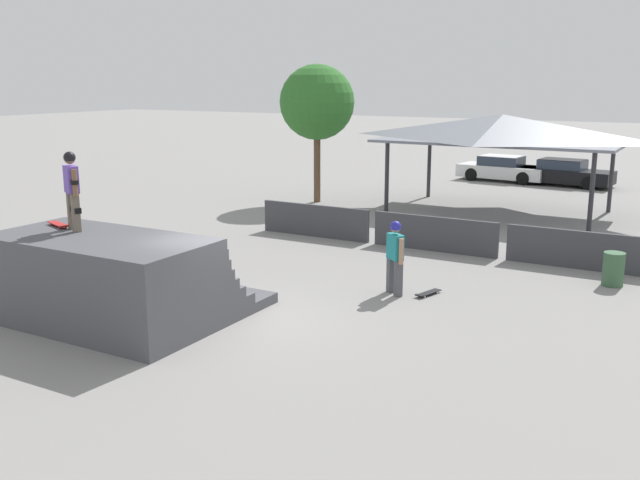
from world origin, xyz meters
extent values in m
plane|color=gray|center=(0.00, 0.00, 0.00)|extent=(160.00, 160.00, 0.00)
cube|color=#4C4C51|center=(-2.35, -0.38, 0.12)|extent=(4.74, 4.27, 0.23)
cube|color=#4C4C51|center=(-2.35, -0.83, 0.35)|extent=(4.74, 3.36, 0.23)
cube|color=#4C4C51|center=(-2.35, -1.00, 0.59)|extent=(4.74, 3.03, 0.23)
cube|color=#4C4C51|center=(-2.35, -1.11, 0.82)|extent=(4.74, 2.80, 0.23)
cube|color=#4C4C51|center=(-2.35, -1.19, 1.05)|extent=(4.74, 2.64, 0.23)
cube|color=#4C4C51|center=(-2.35, -1.25, 1.29)|extent=(4.74, 2.53, 0.23)
cube|color=#4C4C51|center=(-2.35, -1.29, 1.52)|extent=(4.74, 2.45, 0.23)
cube|color=#4C4C51|center=(-2.35, -1.31, 1.76)|extent=(4.74, 2.41, 0.23)
cylinder|color=silver|center=(-2.35, -0.12, 1.84)|extent=(4.64, 0.07, 0.07)
cube|color=#6B6051|center=(-3.17, -1.14, 2.28)|extent=(0.21, 0.21, 0.81)
cube|color=black|center=(-3.15, -1.12, 2.33)|extent=(0.23, 0.21, 0.12)
cube|color=#6B6051|center=(-3.48, -0.98, 2.28)|extent=(0.21, 0.21, 0.81)
cube|color=black|center=(-3.47, -0.95, 2.33)|extent=(0.23, 0.21, 0.12)
cube|color=#6B4CB7|center=(-3.32, -1.06, 2.98)|extent=(0.49, 0.40, 0.58)
cylinder|color=brown|center=(-3.08, -1.19, 2.93)|extent=(0.15, 0.15, 0.58)
cylinder|color=black|center=(-3.08, -1.19, 2.94)|extent=(0.22, 0.22, 0.08)
cylinder|color=brown|center=(-3.57, -0.93, 2.93)|extent=(0.15, 0.15, 0.58)
cylinder|color=black|center=(-3.57, -0.93, 2.94)|extent=(0.22, 0.22, 0.08)
sphere|color=brown|center=(-3.32, -1.06, 3.41)|extent=(0.22, 0.22, 0.22)
sphere|color=black|center=(-3.32, -1.06, 3.44)|extent=(0.25, 0.25, 0.25)
cylinder|color=red|center=(-3.69, -0.98, 1.90)|extent=(0.06, 0.05, 0.05)
cylinder|color=red|center=(-3.74, -1.12, 1.90)|extent=(0.06, 0.05, 0.05)
cylinder|color=red|center=(-4.16, -0.82, 1.90)|extent=(0.06, 0.05, 0.05)
cylinder|color=red|center=(-4.21, -0.95, 1.90)|extent=(0.06, 0.05, 0.05)
cube|color=#B22323|center=(-3.95, -0.97, 1.93)|extent=(0.82, 0.46, 0.02)
cube|color=#B22323|center=(-3.61, -1.09, 1.95)|extent=(0.16, 0.22, 0.02)
cube|color=#4C4C51|center=(1.96, 3.79, 0.43)|extent=(0.23, 0.23, 0.86)
cube|color=#4C4C51|center=(2.25, 3.56, 0.43)|extent=(0.23, 0.23, 0.86)
cube|color=teal|center=(2.11, 3.68, 1.17)|extent=(0.51, 0.47, 0.61)
cylinder|color=#A87A5B|center=(1.88, 3.86, 1.12)|extent=(0.16, 0.16, 0.61)
cylinder|color=#A87A5B|center=(2.34, 3.50, 1.12)|extent=(0.16, 0.16, 0.61)
sphere|color=#A87A5B|center=(2.11, 3.68, 1.63)|extent=(0.24, 0.24, 0.24)
sphere|color=#232399|center=(2.11, 3.68, 1.66)|extent=(0.27, 0.27, 0.27)
cylinder|color=silver|center=(2.86, 3.74, 0.03)|extent=(0.04, 0.06, 0.05)
cylinder|color=silver|center=(2.72, 3.78, 0.03)|extent=(0.04, 0.06, 0.05)
cylinder|color=silver|center=(2.99, 4.22, 0.03)|extent=(0.04, 0.06, 0.05)
cylinder|color=silver|center=(2.86, 4.26, 0.03)|extent=(0.04, 0.06, 0.05)
cube|color=black|center=(2.86, 4.00, 0.06)|extent=(0.41, 0.83, 0.02)
cube|color=black|center=(2.76, 3.65, 0.08)|extent=(0.22, 0.15, 0.02)
cube|color=#3D3D42|center=(-2.76, 8.31, 0.53)|extent=(3.88, 0.12, 1.05)
cube|color=#3D3D42|center=(1.37, 8.31, 0.53)|extent=(3.88, 0.12, 1.05)
cube|color=#3D3D42|center=(5.49, 8.31, 0.53)|extent=(3.88, 0.12, 1.05)
cylinder|color=#2D2D33|center=(-2.47, 13.30, 1.36)|extent=(0.16, 0.16, 2.72)
cylinder|color=#2D2D33|center=(4.97, 13.30, 1.36)|extent=(0.16, 0.16, 2.72)
cylinder|color=#2D2D33|center=(-2.47, 17.75, 1.36)|extent=(0.16, 0.16, 2.72)
cylinder|color=#2D2D33|center=(4.97, 17.75, 1.36)|extent=(0.16, 0.16, 2.72)
cube|color=slate|center=(1.25, 15.52, 2.77)|extent=(8.75, 5.23, 0.10)
pyramid|color=slate|center=(1.25, 15.52, 3.28)|extent=(8.57, 5.13, 0.93)
cylinder|color=brown|center=(-6.06, 14.20, 1.51)|extent=(0.28, 0.28, 3.02)
sphere|color=#2D6B28|center=(-6.06, 14.20, 4.13)|extent=(3.07, 3.07, 3.07)
cylinder|color=#385B3D|center=(6.56, 7.03, 0.42)|extent=(0.52, 0.52, 0.85)
cube|color=silver|center=(-1.01, 24.30, 0.48)|extent=(4.52, 2.16, 0.62)
cube|color=#283342|center=(-1.12, 24.31, 1.02)|extent=(2.16, 1.66, 0.46)
cube|color=silver|center=(-1.12, 24.31, 1.25)|extent=(2.06, 1.62, 0.04)
cylinder|color=black|center=(0.40, 24.97, 0.32)|extent=(0.66, 0.26, 0.64)
cylinder|color=black|center=(0.25, 23.37, 0.32)|extent=(0.66, 0.26, 0.64)
cylinder|color=black|center=(-2.26, 25.22, 0.32)|extent=(0.66, 0.26, 0.64)
cylinder|color=black|center=(-2.41, 23.63, 0.32)|extent=(0.66, 0.26, 0.64)
cube|color=black|center=(2.01, 24.17, 0.48)|extent=(4.64, 2.13, 0.62)
cube|color=#283342|center=(1.89, 24.19, 1.02)|extent=(2.21, 1.62, 0.46)
cube|color=black|center=(1.89, 24.19, 1.25)|extent=(2.11, 1.57, 0.04)
cylinder|color=black|center=(3.45, 24.80, 0.32)|extent=(0.66, 0.26, 0.64)
cylinder|color=black|center=(3.30, 23.27, 0.32)|extent=(0.66, 0.26, 0.64)
cylinder|color=black|center=(0.72, 25.07, 0.32)|extent=(0.66, 0.26, 0.64)
cylinder|color=black|center=(0.57, 23.55, 0.32)|extent=(0.66, 0.26, 0.64)
camera|label=1|loc=(8.66, -11.49, 5.05)|focal=40.00mm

